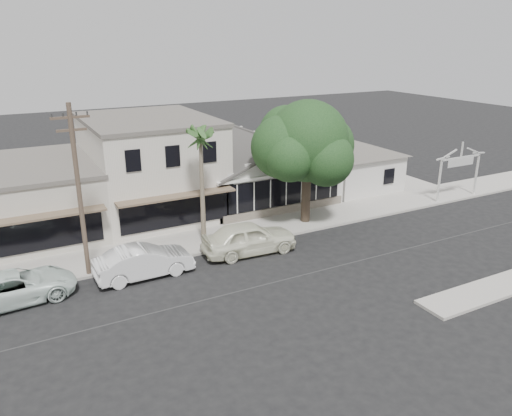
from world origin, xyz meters
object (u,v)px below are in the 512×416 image
utility_pole (79,189)px  car_0 (249,238)px  car_1 (144,262)px  car_2 (15,287)px  arch_sign (461,159)px  shade_tree (305,143)px

utility_pole → car_0: size_ratio=1.64×
car_1 → car_2: size_ratio=0.93×
car_1 → car_2: car_1 is taller
utility_pole → car_0: 9.69m
car_0 → utility_pole: bearing=85.5°
car_2 → car_0: bearing=-95.8°
utility_pole → arch_sign: bearing=0.2°
arch_sign → utility_pole: 27.45m
arch_sign → car_0: 18.80m
car_0 → car_1: car_0 is taller
car_0 → car_1: size_ratio=1.08×
car_1 → shade_tree: 12.92m
car_0 → shade_tree: (5.52, 2.84, 4.47)m
arch_sign → car_0: size_ratio=0.75×
utility_pole → car_1: bearing=-28.5°
arch_sign → car_2: 31.02m
shade_tree → arch_sign: bearing=-6.3°
car_0 → shade_tree: size_ratio=0.67×
utility_pole → car_2: utility_pole is taller
utility_pole → car_0: utility_pole is taller
car_2 → utility_pole: bearing=-77.0°
arch_sign → shade_tree: size_ratio=0.50×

